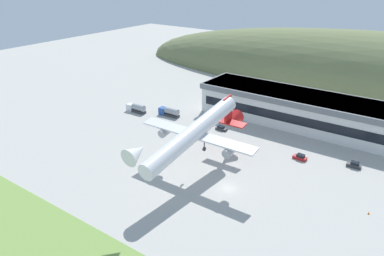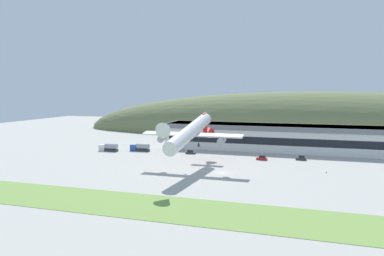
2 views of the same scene
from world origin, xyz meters
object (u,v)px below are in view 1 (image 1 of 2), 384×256
(service_car_2, at_px, (300,157))
(service_car_3, at_px, (354,165))
(terminal_building, at_px, (338,115))
(traffic_cone_0, at_px, (369,213))
(service_car_1, at_px, (221,128))
(cargo_airplane, at_px, (195,133))
(fuel_truck, at_px, (136,108))
(box_truck, at_px, (169,112))

(service_car_2, xyz_separation_m, service_car_3, (13.93, 4.24, 0.01))
(terminal_building, xyz_separation_m, traffic_cone_0, (19.36, -41.18, -5.96))
(service_car_1, bearing_deg, cargo_airplane, -71.80)
(service_car_2, bearing_deg, service_car_1, 170.89)
(service_car_2, xyz_separation_m, fuel_truck, (-64.86, 0.54, 0.89))
(cargo_airplane, bearing_deg, fuel_truck, 150.52)
(terminal_building, relative_size, service_car_2, 24.37)
(fuel_truck, xyz_separation_m, traffic_cone_0, (87.00, -16.75, -1.28))
(service_car_3, bearing_deg, service_car_1, 179.35)
(traffic_cone_0, bearing_deg, service_car_1, 157.91)
(service_car_1, bearing_deg, terminal_building, 32.10)
(service_car_2, bearing_deg, fuel_truck, 179.53)
(service_car_2, relative_size, box_truck, 0.47)
(service_car_2, bearing_deg, terminal_building, 83.66)
(terminal_building, relative_size, box_truck, 11.53)
(fuel_truck, bearing_deg, traffic_cone_0, -10.90)
(service_car_1, bearing_deg, service_car_2, -9.11)
(terminal_building, distance_m, cargo_airplane, 55.13)
(box_truck, height_order, traffic_cone_0, box_truck)
(service_car_3, height_order, fuel_truck, fuel_truck)
(service_car_2, bearing_deg, cargo_airplane, -128.25)
(service_car_3, bearing_deg, cargo_airplane, -139.01)
(service_car_3, xyz_separation_m, traffic_cone_0, (8.20, -20.45, -0.40))
(service_car_1, distance_m, fuel_truck, 35.65)
(service_car_1, distance_m, service_car_2, 29.86)
(fuel_truck, distance_m, box_truck, 13.42)
(cargo_airplane, height_order, box_truck, cargo_airplane)
(terminal_building, distance_m, traffic_cone_0, 45.89)
(cargo_airplane, xyz_separation_m, traffic_cone_0, (41.84, 8.78, -12.11))
(service_car_2, distance_m, traffic_cone_0, 27.44)
(service_car_1, bearing_deg, service_car_3, -0.65)
(cargo_airplane, xyz_separation_m, fuel_truck, (-45.16, 25.53, -10.83))
(service_car_1, xyz_separation_m, box_truck, (-22.62, -0.04, 0.97))
(terminal_building, height_order, service_car_1, terminal_building)
(terminal_building, bearing_deg, fuel_truck, -160.14)
(service_car_2, xyz_separation_m, box_truck, (-52.10, 4.69, 0.89))
(traffic_cone_0, bearing_deg, cargo_airplane, -168.15)
(traffic_cone_0, bearing_deg, fuel_truck, 169.10)
(service_car_2, height_order, service_car_3, service_car_3)
(service_car_3, height_order, traffic_cone_0, service_car_3)
(terminal_building, bearing_deg, traffic_cone_0, -64.82)
(service_car_3, distance_m, traffic_cone_0, 22.04)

